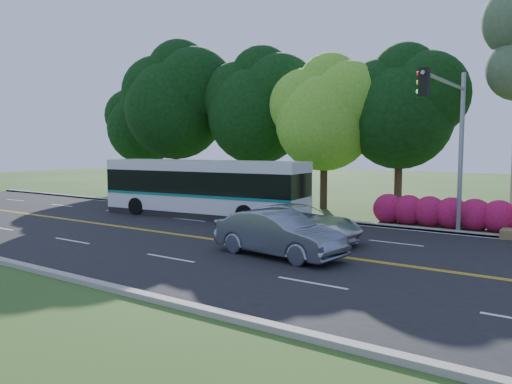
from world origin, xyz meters
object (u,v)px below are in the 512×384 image
Objects in this scene: suv at (299,223)px; transit_bus at (203,189)px; traffic_signal at (451,126)px; sedan at (279,233)px.

transit_bus is at bearing 74.62° from suv.
traffic_signal is 8.61m from sedan.
traffic_signal reaches higher than sedan.
traffic_signal reaches higher than suv.
sedan is at bearing -122.07° from traffic_signal.
traffic_signal is 7.28m from suv.
sedan reaches higher than suv.
transit_bus is 8.31m from suv.
suv is at bearing 23.38° from sedan.
sedan is 2.96m from suv.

